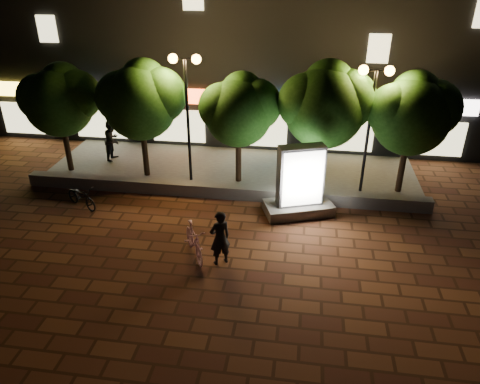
% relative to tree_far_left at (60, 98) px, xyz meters
% --- Properties ---
extents(ground, '(80.00, 80.00, 0.00)m').
position_rel_tree_far_left_xyz_m(ground, '(6.95, -5.46, -3.29)').
color(ground, brown).
rests_on(ground, ground).
extents(retaining_wall, '(16.00, 0.45, 0.50)m').
position_rel_tree_far_left_xyz_m(retaining_wall, '(6.95, -1.46, -3.04)').
color(retaining_wall, slate).
rests_on(retaining_wall, ground).
extents(sidewalk, '(16.00, 5.00, 0.08)m').
position_rel_tree_far_left_xyz_m(sidewalk, '(6.95, 1.04, -3.25)').
color(sidewalk, slate).
rests_on(sidewalk, ground).
extents(building_block, '(28.00, 8.12, 11.30)m').
position_rel_tree_far_left_xyz_m(building_block, '(6.94, 7.53, 1.70)').
color(building_block, black).
rests_on(building_block, ground).
extents(tree_far_left, '(3.36, 2.80, 4.63)m').
position_rel_tree_far_left_xyz_m(tree_far_left, '(0.00, 0.00, 0.00)').
color(tree_far_left, black).
rests_on(tree_far_left, sidewalk).
extents(tree_left, '(3.60, 3.00, 4.89)m').
position_rel_tree_far_left_xyz_m(tree_left, '(3.50, 0.00, 0.15)').
color(tree_left, black).
rests_on(tree_left, sidewalk).
extents(tree_mid, '(3.24, 2.70, 4.50)m').
position_rel_tree_far_left_xyz_m(tree_mid, '(7.50, -0.00, -0.08)').
color(tree_mid, black).
rests_on(tree_mid, sidewalk).
extents(tree_right, '(3.72, 3.10, 5.07)m').
position_rel_tree_far_left_xyz_m(tree_right, '(10.80, 0.00, 0.27)').
color(tree_right, black).
rests_on(tree_right, sidewalk).
extents(tree_far_right, '(3.48, 2.90, 4.76)m').
position_rel_tree_far_left_xyz_m(tree_far_right, '(14.00, 0.00, 0.08)').
color(tree_far_right, black).
rests_on(tree_far_right, sidewalk).
extents(street_lamp_left, '(1.26, 0.36, 5.18)m').
position_rel_tree_far_left_xyz_m(street_lamp_left, '(5.45, -0.26, 0.74)').
color(street_lamp_left, black).
rests_on(street_lamp_left, sidewalk).
extents(street_lamp_right, '(1.26, 0.36, 4.98)m').
position_rel_tree_far_left_xyz_m(street_lamp_right, '(12.45, -0.26, 0.60)').
color(street_lamp_right, black).
rests_on(street_lamp_right, sidewalk).
extents(ad_kiosk, '(2.73, 1.99, 2.66)m').
position_rel_tree_far_left_xyz_m(ad_kiosk, '(10.03, -2.30, -2.22)').
color(ad_kiosk, slate).
rests_on(ad_kiosk, ground).
extents(scooter_pink, '(1.35, 1.88, 1.11)m').
position_rel_tree_far_left_xyz_m(scooter_pink, '(6.86, -5.53, -2.74)').
color(scooter_pink, pink).
rests_on(scooter_pink, ground).
extents(rider, '(0.79, 0.74, 1.82)m').
position_rel_tree_far_left_xyz_m(rider, '(7.75, -5.77, -2.38)').
color(rider, black).
rests_on(rider, ground).
extents(scooter_parked, '(1.73, 1.32, 0.87)m').
position_rel_tree_far_left_xyz_m(scooter_parked, '(1.91, -3.04, -2.86)').
color(scooter_parked, black).
rests_on(scooter_parked, ground).
extents(pedestrian, '(0.75, 0.94, 1.86)m').
position_rel_tree_far_left_xyz_m(pedestrian, '(1.39, 1.36, -2.28)').
color(pedestrian, black).
rests_on(pedestrian, sidewalk).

